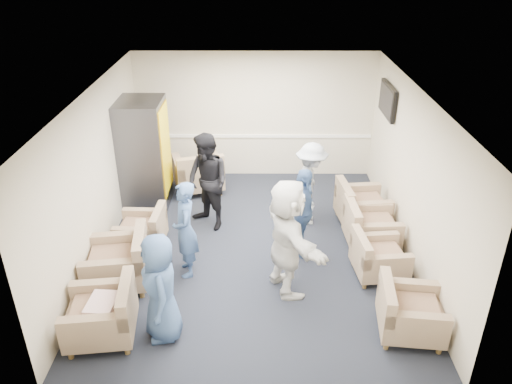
{
  "coord_description": "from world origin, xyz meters",
  "views": [
    {
      "loc": [
        0.06,
        -7.12,
        4.73
      ],
      "look_at": [
        0.03,
        0.2,
        0.97
      ],
      "focal_mm": 35.0,
      "sensor_mm": 36.0,
      "label": 1
    }
  ],
  "objects_px": {
    "armchair_right_midnear": "(376,258)",
    "armchair_right_far": "(359,207)",
    "person_mid_right": "(302,213)",
    "armchair_right_midfar": "(368,228)",
    "armchair_corner": "(199,174)",
    "person_front_right": "(287,238)",
    "armchair_left_near": "(105,316)",
    "person_back_left": "(207,182)",
    "person_front_left": "(161,288)",
    "person_back_right": "(311,184)",
    "vending_machine": "(144,155)",
    "armchair_left_far": "(144,231)",
    "armchair_right_near": "(407,313)",
    "armchair_left_mid": "(121,263)",
    "person_mid_left": "(185,230)"
  },
  "relations": [
    {
      "from": "armchair_corner",
      "to": "person_back_right",
      "type": "distance_m",
      "value": 2.54
    },
    {
      "from": "armchair_left_near",
      "to": "armchair_right_far",
      "type": "distance_m",
      "value": 4.83
    },
    {
      "from": "person_mid_left",
      "to": "person_mid_right",
      "type": "height_order",
      "value": "person_mid_left"
    },
    {
      "from": "armchair_right_far",
      "to": "person_back_left",
      "type": "relative_size",
      "value": 0.54
    },
    {
      "from": "armchair_right_midfar",
      "to": "armchair_corner",
      "type": "bearing_deg",
      "value": 53.86
    },
    {
      "from": "armchair_left_near",
      "to": "person_back_right",
      "type": "distance_m",
      "value": 4.22
    },
    {
      "from": "person_mid_right",
      "to": "person_back_right",
      "type": "bearing_deg",
      "value": 10.39
    },
    {
      "from": "armchair_left_mid",
      "to": "armchair_right_near",
      "type": "height_order",
      "value": "armchair_left_mid"
    },
    {
      "from": "person_back_right",
      "to": "person_mid_right",
      "type": "distance_m",
      "value": 1.07
    },
    {
      "from": "armchair_right_far",
      "to": "person_mid_right",
      "type": "relative_size",
      "value": 0.62
    },
    {
      "from": "armchair_right_far",
      "to": "person_back_right",
      "type": "xyz_separation_m",
      "value": [
        -0.9,
        0.07,
        0.43
      ]
    },
    {
      "from": "armchair_right_midfar",
      "to": "person_mid_left",
      "type": "relative_size",
      "value": 0.56
    },
    {
      "from": "person_back_right",
      "to": "person_front_right",
      "type": "relative_size",
      "value": 0.86
    },
    {
      "from": "armchair_right_midfar",
      "to": "person_front_right",
      "type": "distance_m",
      "value": 1.96
    },
    {
      "from": "armchair_right_midfar",
      "to": "vending_machine",
      "type": "xyz_separation_m",
      "value": [
        -4.02,
        1.47,
        0.72
      ]
    },
    {
      "from": "person_mid_right",
      "to": "person_front_right",
      "type": "xyz_separation_m",
      "value": [
        -0.29,
        -0.94,
        0.13
      ]
    },
    {
      "from": "armchair_right_near",
      "to": "person_back_left",
      "type": "relative_size",
      "value": 0.51
    },
    {
      "from": "armchair_right_midnear",
      "to": "armchair_right_far",
      "type": "bearing_deg",
      "value": -6.41
    },
    {
      "from": "armchair_corner",
      "to": "person_back_left",
      "type": "xyz_separation_m",
      "value": [
        0.34,
        -1.42,
        0.51
      ]
    },
    {
      "from": "armchair_left_mid",
      "to": "person_back_left",
      "type": "bearing_deg",
      "value": 137.78
    },
    {
      "from": "armchair_left_mid",
      "to": "person_mid_right",
      "type": "xyz_separation_m",
      "value": [
        2.77,
        0.83,
        0.4
      ]
    },
    {
      "from": "armchair_right_midfar",
      "to": "person_mid_right",
      "type": "relative_size",
      "value": 0.57
    },
    {
      "from": "armchair_corner",
      "to": "person_back_right",
      "type": "relative_size",
      "value": 0.76
    },
    {
      "from": "armchair_left_near",
      "to": "armchair_right_far",
      "type": "bearing_deg",
      "value": 120.81
    },
    {
      "from": "armchair_right_far",
      "to": "person_front_right",
      "type": "relative_size",
      "value": 0.53
    },
    {
      "from": "person_back_right",
      "to": "person_mid_right",
      "type": "height_order",
      "value": "person_back_right"
    },
    {
      "from": "armchair_left_mid",
      "to": "armchair_left_far",
      "type": "distance_m",
      "value": 1.02
    },
    {
      "from": "armchair_right_midfar",
      "to": "armchair_corner",
      "type": "height_order",
      "value": "armchair_corner"
    },
    {
      "from": "armchair_right_midfar",
      "to": "person_front_left",
      "type": "height_order",
      "value": "person_front_left"
    },
    {
      "from": "armchair_right_near",
      "to": "armchair_right_midnear",
      "type": "xyz_separation_m",
      "value": [
        -0.13,
        1.28,
        -0.02
      ]
    },
    {
      "from": "armchair_left_near",
      "to": "person_front_right",
      "type": "relative_size",
      "value": 0.53
    },
    {
      "from": "vending_machine",
      "to": "person_front_left",
      "type": "bearing_deg",
      "value": -75.85
    },
    {
      "from": "armchair_left_far",
      "to": "vending_machine",
      "type": "height_order",
      "value": "vending_machine"
    },
    {
      "from": "armchair_right_midnear",
      "to": "person_back_right",
      "type": "relative_size",
      "value": 0.54
    },
    {
      "from": "armchair_left_mid",
      "to": "person_mid_left",
      "type": "xyz_separation_m",
      "value": [
        0.96,
        0.3,
        0.41
      ]
    },
    {
      "from": "vending_machine",
      "to": "person_front_left",
      "type": "relative_size",
      "value": 1.38
    },
    {
      "from": "armchair_left_near",
      "to": "person_back_left",
      "type": "distance_m",
      "value": 3.1
    },
    {
      "from": "person_back_left",
      "to": "armchair_left_mid",
      "type": "bearing_deg",
      "value": -78.65
    },
    {
      "from": "person_front_left",
      "to": "person_mid_right",
      "type": "height_order",
      "value": "person_mid_right"
    },
    {
      "from": "armchair_left_far",
      "to": "person_back_right",
      "type": "relative_size",
      "value": 0.51
    },
    {
      "from": "armchair_corner",
      "to": "person_front_left",
      "type": "xyz_separation_m",
      "value": [
        -0.01,
        -4.22,
        0.39
      ]
    },
    {
      "from": "person_mid_left",
      "to": "person_back_right",
      "type": "xyz_separation_m",
      "value": [
        2.05,
        1.58,
        -0.0
      ]
    },
    {
      "from": "armchair_left_near",
      "to": "person_back_left",
      "type": "relative_size",
      "value": 0.54
    },
    {
      "from": "person_front_right",
      "to": "person_front_left",
      "type": "bearing_deg",
      "value": 100.73
    },
    {
      "from": "armchair_left_far",
      "to": "armchair_right_near",
      "type": "relative_size",
      "value": 0.88
    },
    {
      "from": "armchair_right_near",
      "to": "person_mid_left",
      "type": "bearing_deg",
      "value": 72.61
    },
    {
      "from": "armchair_left_near",
      "to": "armchair_left_mid",
      "type": "height_order",
      "value": "armchair_left_mid"
    },
    {
      "from": "armchair_right_midnear",
      "to": "armchair_corner",
      "type": "xyz_separation_m",
      "value": [
        -3.06,
        2.9,
        0.07
      ]
    },
    {
      "from": "armchair_corner",
      "to": "vending_machine",
      "type": "height_order",
      "value": "vending_machine"
    },
    {
      "from": "armchair_left_near",
      "to": "armchair_left_far",
      "type": "distance_m",
      "value": 2.14
    }
  ]
}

